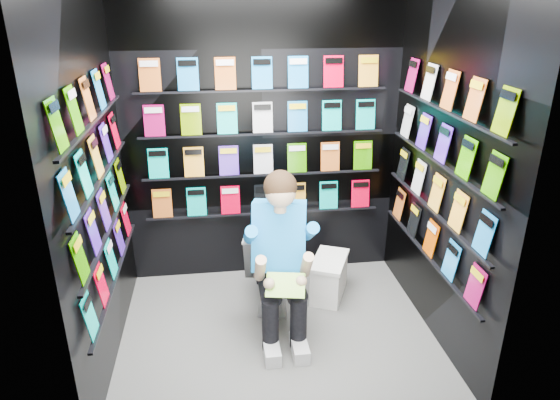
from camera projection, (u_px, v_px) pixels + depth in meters
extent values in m
plane|color=#5F5F5D|center=(278.00, 333.00, 3.90)|extent=(2.40, 2.40, 0.00)
cube|color=black|center=(263.00, 138.00, 4.32)|extent=(2.40, 0.04, 2.60)
cube|color=black|center=(303.00, 243.00, 2.49)|extent=(2.40, 0.04, 2.60)
cube|color=black|center=(95.00, 184.00, 3.26)|extent=(0.04, 2.00, 2.60)
cube|color=black|center=(444.00, 169.00, 3.55)|extent=(0.04, 2.00, 2.60)
imported|color=silver|center=(273.00, 261.00, 4.22)|extent=(0.56, 0.82, 0.73)
cube|color=white|center=(329.00, 279.00, 4.33)|extent=(0.40, 0.50, 0.33)
cube|color=white|center=(330.00, 261.00, 4.26)|extent=(0.43, 0.53, 0.03)
cube|color=green|center=(285.00, 285.00, 3.46)|extent=(0.30, 0.21, 0.12)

